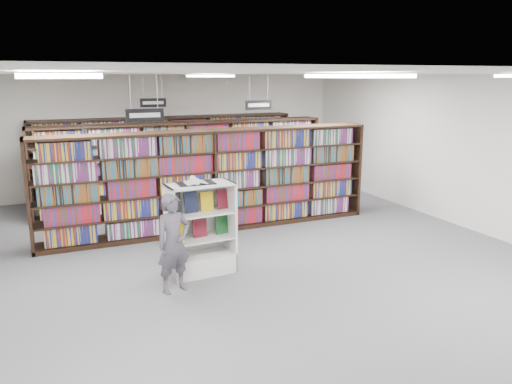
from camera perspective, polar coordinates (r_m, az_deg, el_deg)
name	(u,v)px	position (r m, az deg, el deg)	size (l,w,h in m)	color
floor	(249,261)	(8.83, -0.78, -7.86)	(12.00, 12.00, 0.00)	#49494D
ceiling	(249,73)	(8.24, -0.85, 13.40)	(10.00, 12.00, 0.10)	silver
wall_back	(165,134)	(14.06, -10.36, 6.53)	(10.00, 0.10, 3.20)	silver
wall_right	(471,153)	(11.28, 23.39, 4.09)	(0.10, 12.00, 3.20)	silver
bookshelf_row_near	(212,181)	(10.34, -5.09, 1.29)	(7.00, 0.60, 2.10)	black
bookshelf_row_mid	(185,165)	(12.22, -8.08, 3.04)	(7.00, 0.60, 2.10)	black
bookshelf_row_far	(168,155)	(13.84, -9.98, 4.15)	(7.00, 0.60, 2.10)	black
aisle_sign_left	(145,114)	(8.79, -12.59, 8.71)	(0.65, 0.02, 0.80)	#B2B2B7
aisle_sign_right	(259,104)	(11.61, 0.30, 10.01)	(0.65, 0.02, 0.80)	#B2B2B7
aisle_sign_center	(153,102)	(12.90, -11.68, 10.06)	(0.65, 0.02, 0.80)	#B2B2B7
troffer_front_left	(57,76)	(4.61, -21.82, 12.22)	(0.60, 1.20, 0.04)	white
troffer_front_center	(356,76)	(5.60, 11.39, 12.87)	(0.60, 1.20, 0.04)	white
troffer_back_left	(45,76)	(9.61, -22.98, 12.11)	(0.60, 1.20, 0.04)	white
troffer_back_center	(209,76)	(10.12, -5.34, 13.06)	(0.60, 1.20, 0.04)	white
troffer_back_right	(339,76)	(11.42, 9.48, 12.94)	(0.60, 1.20, 0.04)	white
endcap_display	(200,243)	(8.24, -6.38, -5.86)	(1.10, 0.61, 1.50)	silver
open_book	(195,182)	(7.93, -6.94, 1.17)	(0.60, 0.36, 0.13)	black
shopper	(174,243)	(7.50, -9.40, -5.80)	(0.55, 0.36, 1.50)	#524C56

